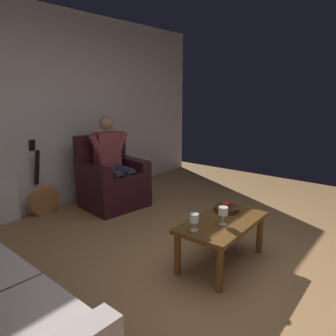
{
  "coord_description": "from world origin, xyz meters",
  "views": [
    {
      "loc": [
        2.55,
        1.14,
        1.6
      ],
      "look_at": [
        -0.21,
        -1.04,
        0.75
      ],
      "focal_mm": 34.43,
      "sensor_mm": 36.0,
      "label": 1
    }
  ],
  "objects_px": {
    "person_seated": "(113,160)",
    "coffee_table": "(222,227)",
    "wine_glass_near": "(194,219)",
    "fruit_bowl": "(227,208)",
    "guitar": "(43,198)",
    "armchair": "(112,182)",
    "wine_glass_far": "(223,212)"
  },
  "relations": [
    {
      "from": "person_seated",
      "to": "coffee_table",
      "type": "distance_m",
      "value": 2.02
    },
    {
      "from": "wine_glass_near",
      "to": "fruit_bowl",
      "type": "distance_m",
      "value": 0.58
    },
    {
      "from": "guitar",
      "to": "fruit_bowl",
      "type": "relative_size",
      "value": 4.09
    },
    {
      "from": "coffee_table",
      "to": "fruit_bowl",
      "type": "distance_m",
      "value": 0.27
    },
    {
      "from": "wine_glass_near",
      "to": "armchair",
      "type": "bearing_deg",
      "value": -112.27
    },
    {
      "from": "fruit_bowl",
      "to": "wine_glass_near",
      "type": "bearing_deg",
      "value": -0.17
    },
    {
      "from": "armchair",
      "to": "person_seated",
      "type": "bearing_deg",
      "value": 90.0
    },
    {
      "from": "guitar",
      "to": "fruit_bowl",
      "type": "distance_m",
      "value": 2.44
    },
    {
      "from": "wine_glass_near",
      "to": "coffee_table",
      "type": "bearing_deg",
      "value": 166.48
    },
    {
      "from": "armchair",
      "to": "coffee_table",
      "type": "xyz_separation_m",
      "value": [
        0.44,
        1.98,
        0.01
      ]
    },
    {
      "from": "guitar",
      "to": "wine_glass_near",
      "type": "bearing_deg",
      "value": 90.41
    },
    {
      "from": "person_seated",
      "to": "guitar",
      "type": "xyz_separation_m",
      "value": [
        0.79,
        -0.49,
        -0.44
      ]
    },
    {
      "from": "person_seated",
      "to": "guitar",
      "type": "distance_m",
      "value": 1.03
    },
    {
      "from": "guitar",
      "to": "fruit_bowl",
      "type": "height_order",
      "value": "guitar"
    },
    {
      "from": "armchair",
      "to": "person_seated",
      "type": "height_order",
      "value": "person_seated"
    },
    {
      "from": "person_seated",
      "to": "wine_glass_near",
      "type": "relative_size",
      "value": 8.38
    },
    {
      "from": "coffee_table",
      "to": "guitar",
      "type": "bearing_deg",
      "value": -81.59
    },
    {
      "from": "coffee_table",
      "to": "wine_glass_near",
      "type": "bearing_deg",
      "value": -13.52
    },
    {
      "from": "person_seated",
      "to": "fruit_bowl",
      "type": "relative_size",
      "value": 5.21
    },
    {
      "from": "person_seated",
      "to": "fruit_bowl",
      "type": "distance_m",
      "value": 1.89
    },
    {
      "from": "armchair",
      "to": "fruit_bowl",
      "type": "xyz_separation_m",
      "value": [
        0.2,
        1.9,
        0.12
      ]
    },
    {
      "from": "armchair",
      "to": "coffee_table",
      "type": "relative_size",
      "value": 1.08
    },
    {
      "from": "coffee_table",
      "to": "wine_glass_near",
      "type": "distance_m",
      "value": 0.39
    },
    {
      "from": "wine_glass_far",
      "to": "coffee_table",
      "type": "bearing_deg",
      "value": -147.83
    },
    {
      "from": "coffee_table",
      "to": "wine_glass_far",
      "type": "relative_size",
      "value": 5.67
    },
    {
      "from": "fruit_bowl",
      "to": "armchair",
      "type": "bearing_deg",
      "value": -96.12
    },
    {
      "from": "wine_glass_near",
      "to": "fruit_bowl",
      "type": "relative_size",
      "value": 0.62
    },
    {
      "from": "guitar",
      "to": "wine_glass_far",
      "type": "bearing_deg",
      "value": 96.53
    },
    {
      "from": "person_seated",
      "to": "wine_glass_far",
      "type": "bearing_deg",
      "value": 83.89
    },
    {
      "from": "guitar",
      "to": "fruit_bowl",
      "type": "xyz_separation_m",
      "value": [
        -0.59,
        2.35,
        0.23
      ]
    },
    {
      "from": "guitar",
      "to": "wine_glass_near",
      "type": "xyz_separation_m",
      "value": [
        -0.02,
        2.35,
        0.3
      ]
    },
    {
      "from": "coffee_table",
      "to": "person_seated",
      "type": "bearing_deg",
      "value": -102.47
    }
  ]
}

